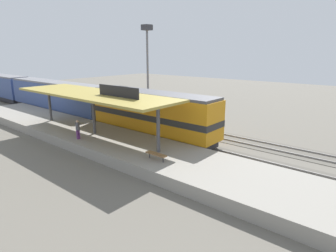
{
  "coord_description": "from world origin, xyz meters",
  "views": [
    {
      "loc": [
        -19.77,
        -21.56,
        8.29
      ],
      "look_at": [
        -1.38,
        -6.28,
        2.0
      ],
      "focal_mm": 30.11,
      "sensor_mm": 36.0,
      "label": 1
    }
  ],
  "objects_px": {
    "passenger_carriage_front": "(56,97)",
    "platform_bench": "(156,154)",
    "light_mast": "(147,51)",
    "person_waiting": "(78,129)",
    "locomotive": "(152,114)"
  },
  "relations": [
    {
      "from": "passenger_carriage_front",
      "to": "platform_bench",
      "type": "bearing_deg",
      "value": -104.06
    },
    {
      "from": "light_mast",
      "to": "platform_bench",
      "type": "bearing_deg",
      "value": -134.76
    },
    {
      "from": "passenger_carriage_front",
      "to": "person_waiting",
      "type": "height_order",
      "value": "passenger_carriage_front"
    },
    {
      "from": "platform_bench",
      "to": "passenger_carriage_front",
      "type": "relative_size",
      "value": 0.08
    },
    {
      "from": "platform_bench",
      "to": "passenger_carriage_front",
      "type": "height_order",
      "value": "passenger_carriage_front"
    },
    {
      "from": "passenger_carriage_front",
      "to": "light_mast",
      "type": "height_order",
      "value": "light_mast"
    },
    {
      "from": "platform_bench",
      "to": "passenger_carriage_front",
      "type": "distance_m",
      "value": 24.72
    },
    {
      "from": "locomotive",
      "to": "light_mast",
      "type": "height_order",
      "value": "light_mast"
    },
    {
      "from": "light_mast",
      "to": "person_waiting",
      "type": "relative_size",
      "value": 6.84
    },
    {
      "from": "passenger_carriage_front",
      "to": "light_mast",
      "type": "bearing_deg",
      "value": -52.16
    },
    {
      "from": "person_waiting",
      "to": "platform_bench",
      "type": "bearing_deg",
      "value": -85.74
    },
    {
      "from": "passenger_carriage_front",
      "to": "person_waiting",
      "type": "bearing_deg",
      "value": -113.39
    },
    {
      "from": "locomotive",
      "to": "passenger_carriage_front",
      "type": "distance_m",
      "value": 18.0
    },
    {
      "from": "platform_bench",
      "to": "person_waiting",
      "type": "xyz_separation_m",
      "value": [
        -0.64,
        8.61,
        0.51
      ]
    },
    {
      "from": "locomotive",
      "to": "person_waiting",
      "type": "height_order",
      "value": "locomotive"
    }
  ]
}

